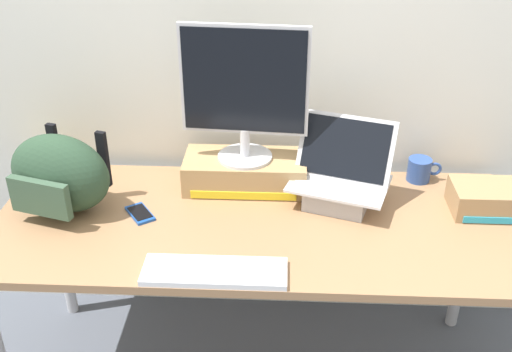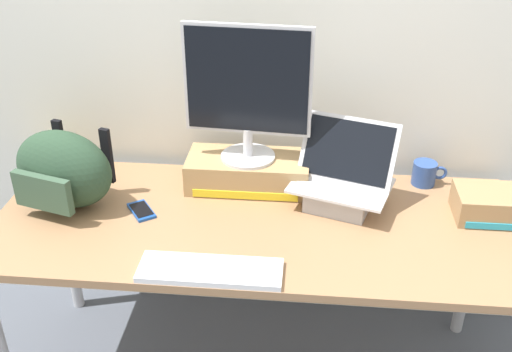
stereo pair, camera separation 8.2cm
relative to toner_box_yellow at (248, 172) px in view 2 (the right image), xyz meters
name	(u,v)px [view 2 (the right image)]	position (x,y,z in m)	size (l,w,h in m)	color
back_wall	(268,27)	(0.05, 0.24, 0.50)	(7.00, 0.10, 2.60)	silver
desk	(256,236)	(0.05, -0.24, -0.13)	(1.86, 0.77, 0.74)	#99704C
toner_box_yellow	(248,172)	(0.00, 0.00, 0.00)	(0.46, 0.22, 0.12)	#A88456
desktop_monitor	(247,91)	(0.00, 0.00, 0.33)	(0.46, 0.21, 0.51)	silver
open_laptop	(341,188)	(0.35, -0.11, 0.01)	(0.41, 0.34, 0.31)	#ADADB2
external_keyboard	(210,270)	(-0.06, -0.55, -0.05)	(0.45, 0.14, 0.02)	white
messenger_backpack	(63,170)	(-0.64, -0.20, 0.08)	(0.43, 0.33, 0.29)	#28422D
coffee_mug	(425,173)	(0.68, 0.08, -0.01)	(0.13, 0.09, 0.09)	#2D4C93
cell_phone	(141,211)	(-0.36, -0.23, -0.05)	(0.13, 0.15, 0.01)	#19479E
plush_toy	(50,159)	(-0.80, 0.03, 0.00)	(0.12, 0.12, 0.12)	gold
toner_box_cyan	(501,205)	(0.91, -0.14, -0.01)	(0.32, 0.18, 0.10)	#9E7A51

